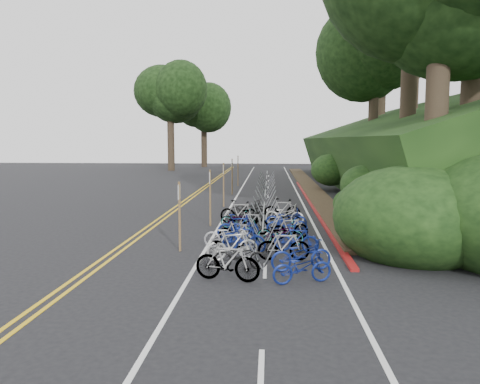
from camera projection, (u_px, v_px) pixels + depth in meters
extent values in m
plane|color=black|center=(174.00, 253.00, 15.84)|extent=(120.00, 120.00, 0.00)
cube|color=gold|center=(173.00, 209.00, 25.90)|extent=(0.12, 80.00, 0.01)
cube|color=gold|center=(178.00, 209.00, 25.88)|extent=(0.12, 80.00, 0.01)
cube|color=silver|center=(229.00, 209.00, 25.70)|extent=(0.12, 80.00, 0.01)
cube|color=silver|center=(306.00, 210.00, 25.43)|extent=(0.12, 80.00, 0.01)
cube|color=silver|center=(261.00, 371.00, 7.71)|extent=(0.10, 1.60, 0.01)
cube|color=silver|center=(265.00, 270.00, 13.66)|extent=(0.10, 1.60, 0.01)
cube|color=silver|center=(267.00, 231.00, 19.61)|extent=(0.10, 1.60, 0.01)
cube|color=silver|center=(267.00, 210.00, 25.56)|extent=(0.10, 1.60, 0.01)
cube|color=silver|center=(268.00, 196.00, 31.51)|extent=(0.10, 1.60, 0.01)
cube|color=silver|center=(268.00, 187.00, 37.46)|extent=(0.10, 1.60, 0.01)
cube|color=silver|center=(268.00, 181.00, 43.41)|extent=(0.10, 1.60, 0.01)
cube|color=silver|center=(269.00, 176.00, 49.36)|extent=(0.10, 1.60, 0.01)
cube|color=maroon|center=(312.00, 204.00, 27.38)|extent=(0.25, 28.00, 0.10)
cube|color=black|center=(402.00, 153.00, 36.49)|extent=(12.32, 44.00, 9.11)
cube|color=#382819|center=(310.00, 187.00, 37.25)|extent=(1.40, 44.00, 0.16)
ellipsoid|color=#284C19|center=(372.00, 211.00, 18.24)|extent=(2.00, 2.80, 1.60)
ellipsoid|color=#284C19|center=(366.00, 186.00, 23.10)|extent=(2.60, 3.64, 2.08)
ellipsoid|color=#284C19|center=(367.00, 169.00, 28.92)|extent=(2.20, 3.08, 1.76)
ellipsoid|color=#284C19|center=(331.00, 170.00, 35.01)|extent=(3.00, 4.20, 2.40)
ellipsoid|color=#284C19|center=(330.00, 164.00, 40.90)|extent=(2.40, 3.36, 1.92)
ellipsoid|color=#284C19|center=(339.00, 154.00, 44.70)|extent=(2.80, 3.92, 2.24)
ellipsoid|color=#284C19|center=(353.00, 204.00, 21.25)|extent=(1.80, 2.52, 1.44)
ellipsoid|color=#284C19|center=(367.00, 157.00, 32.77)|extent=(3.20, 4.48, 2.56)
ellipsoid|color=black|center=(412.00, 217.00, 15.70)|extent=(5.28, 6.16, 3.52)
cylinder|color=#2D2319|center=(436.00, 123.00, 17.72)|extent=(0.84, 0.84, 6.45)
cylinder|color=#2D2319|center=(473.00, 71.00, 20.28)|extent=(0.92, 0.92, 7.94)
cylinder|color=#2D2319|center=(408.00, 97.00, 26.35)|extent=(0.90, 0.90, 7.44)
cylinder|color=#2D2319|center=(412.00, 90.00, 33.99)|extent=(0.95, 0.95, 8.43)
cylinder|color=#2D2319|center=(373.00, 112.00, 42.12)|extent=(0.87, 0.87, 6.95)
ellipsoid|color=black|center=(376.00, 41.00, 41.42)|extent=(9.26, 9.26, 8.80)
cylinder|color=#2D2319|center=(381.00, 105.00, 49.76)|extent=(0.92, 0.92, 7.94)
ellipsoid|color=black|center=(383.00, 35.00, 48.95)|extent=(11.03, 11.03, 10.47)
cylinder|color=#2D2319|center=(171.00, 144.00, 57.71)|extent=(0.84, 0.84, 6.45)
ellipsoid|color=black|center=(170.00, 96.00, 57.05)|extent=(8.82, 8.82, 8.38)
cylinder|color=#2D2319|center=(204.00, 146.00, 65.48)|extent=(0.82, 0.82, 5.95)
ellipsoid|color=black|center=(204.00, 107.00, 64.89)|extent=(7.72, 7.72, 7.33)
cylinder|color=gray|center=(263.00, 222.00, 14.99)|extent=(0.05, 2.94, 0.05)
cylinder|color=gray|center=(253.00, 250.00, 13.71)|extent=(0.59, 0.04, 1.15)
cylinder|color=gray|center=(272.00, 250.00, 13.67)|extent=(0.59, 0.04, 1.15)
cylinder|color=gray|center=(256.00, 232.00, 16.43)|extent=(0.59, 0.04, 1.15)
cylinder|color=gray|center=(272.00, 232.00, 16.39)|extent=(0.59, 0.04, 1.15)
cylinder|color=gray|center=(264.00, 207.00, 18.50)|extent=(0.05, 3.00, 0.05)
cylinder|color=gray|center=(256.00, 228.00, 17.19)|extent=(0.58, 0.04, 1.13)
cylinder|color=gray|center=(271.00, 228.00, 17.16)|extent=(0.58, 0.04, 1.13)
cylinder|color=gray|center=(258.00, 216.00, 19.97)|extent=(0.58, 0.04, 1.13)
cylinder|color=gray|center=(271.00, 216.00, 19.93)|extent=(0.58, 0.04, 1.13)
cylinder|color=gray|center=(265.00, 193.00, 23.46)|extent=(0.05, 3.00, 0.05)
cylinder|color=gray|center=(259.00, 208.00, 22.15)|extent=(0.58, 0.04, 1.13)
cylinder|color=gray|center=(271.00, 208.00, 22.12)|extent=(0.58, 0.04, 1.13)
cylinder|color=gray|center=(260.00, 201.00, 24.93)|extent=(0.58, 0.04, 1.13)
cylinder|color=gray|center=(271.00, 201.00, 24.89)|extent=(0.58, 0.04, 1.13)
cylinder|color=gray|center=(266.00, 184.00, 28.42)|extent=(0.05, 3.00, 0.05)
cylinder|color=gray|center=(261.00, 196.00, 27.11)|extent=(0.58, 0.04, 1.13)
cylinder|color=gray|center=(271.00, 196.00, 27.07)|extent=(0.58, 0.04, 1.13)
cylinder|color=gray|center=(262.00, 190.00, 29.89)|extent=(0.58, 0.04, 1.13)
cylinder|color=gray|center=(271.00, 191.00, 29.85)|extent=(0.58, 0.04, 1.13)
cylinder|color=gray|center=(267.00, 177.00, 33.38)|extent=(0.05, 3.00, 0.05)
cylinder|color=gray|center=(262.00, 187.00, 32.07)|extent=(0.58, 0.04, 1.13)
cylinder|color=gray|center=(271.00, 187.00, 32.03)|extent=(0.58, 0.04, 1.13)
cylinder|color=gray|center=(263.00, 183.00, 34.85)|extent=(0.58, 0.04, 1.13)
cylinder|color=gray|center=(271.00, 183.00, 34.81)|extent=(0.58, 0.04, 1.13)
cylinder|color=gray|center=(267.00, 172.00, 38.33)|extent=(0.05, 3.00, 0.05)
cylinder|color=gray|center=(263.00, 181.00, 37.03)|extent=(0.58, 0.04, 1.13)
cylinder|color=gray|center=(271.00, 181.00, 36.99)|extent=(0.58, 0.04, 1.13)
cylinder|color=gray|center=(264.00, 178.00, 39.80)|extent=(0.58, 0.04, 1.13)
cylinder|color=gray|center=(270.00, 178.00, 39.77)|extent=(0.58, 0.04, 1.13)
cylinder|color=brown|center=(180.00, 217.00, 15.91)|extent=(0.08, 0.08, 2.40)
cube|color=silver|center=(179.00, 192.00, 15.82)|extent=(0.02, 0.40, 0.50)
cylinder|color=brown|center=(210.00, 198.00, 20.62)|extent=(0.08, 0.08, 2.50)
cube|color=silver|center=(210.00, 178.00, 20.52)|extent=(0.02, 0.40, 0.50)
cylinder|color=brown|center=(224.00, 185.00, 26.57)|extent=(0.08, 0.08, 2.50)
cube|color=silver|center=(224.00, 169.00, 26.47)|extent=(0.02, 0.40, 0.50)
cylinder|color=brown|center=(232.00, 177.00, 32.52)|extent=(0.08, 0.08, 2.50)
cube|color=silver|center=(232.00, 164.00, 32.42)|extent=(0.02, 0.40, 0.50)
cylinder|color=brown|center=(238.00, 171.00, 38.48)|extent=(0.08, 0.08, 2.50)
cube|color=silver|center=(238.00, 160.00, 38.38)|extent=(0.02, 0.40, 0.50)
imported|color=#9E9EA3|center=(228.00, 235.00, 16.47)|extent=(0.68, 1.75, 0.90)
imported|color=slate|center=(227.00, 261.00, 12.62)|extent=(0.91, 1.89, 1.10)
imported|color=navy|center=(302.00, 267.00, 12.42)|extent=(1.08, 1.76, 0.87)
imported|color=black|center=(241.00, 255.00, 13.77)|extent=(0.58, 1.60, 0.84)
imported|color=navy|center=(301.00, 254.00, 13.63)|extent=(1.12, 1.94, 0.96)
imported|color=beige|center=(232.00, 245.00, 14.76)|extent=(1.04, 1.75, 1.01)
imported|color=slate|center=(284.00, 245.00, 14.76)|extent=(0.53, 1.66, 0.99)
imported|color=navy|center=(243.00, 238.00, 15.82)|extent=(1.01, 1.70, 0.99)
imported|color=navy|center=(296.00, 239.00, 15.83)|extent=(0.89, 1.62, 0.94)
imported|color=slate|center=(237.00, 232.00, 16.96)|extent=(0.98, 1.61, 0.93)
imported|color=slate|center=(280.00, 233.00, 16.94)|extent=(0.82, 1.79, 0.91)
imported|color=navy|center=(238.00, 227.00, 17.95)|extent=(0.87, 1.69, 0.98)
imported|color=slate|center=(290.00, 228.00, 17.81)|extent=(0.94, 1.60, 0.93)
imported|color=slate|center=(250.00, 222.00, 18.98)|extent=(0.99, 1.67, 0.97)
imported|color=navy|center=(287.00, 224.00, 18.74)|extent=(0.83, 1.74, 0.88)
imported|color=slate|center=(238.00, 219.00, 19.99)|extent=(1.01, 1.70, 0.84)
imported|color=navy|center=(286.00, 219.00, 19.87)|extent=(0.61, 1.75, 0.92)
imported|color=slate|center=(239.00, 212.00, 21.35)|extent=(0.66, 1.81, 1.06)
imported|color=beige|center=(284.00, 214.00, 21.09)|extent=(0.96, 1.84, 0.92)
imported|color=black|center=(247.00, 210.00, 22.40)|extent=(1.05, 1.89, 0.94)
imported|color=slate|center=(282.00, 209.00, 22.24)|extent=(0.53, 1.75, 1.04)
imported|color=black|center=(251.00, 208.00, 23.40)|extent=(0.97, 1.70, 0.85)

